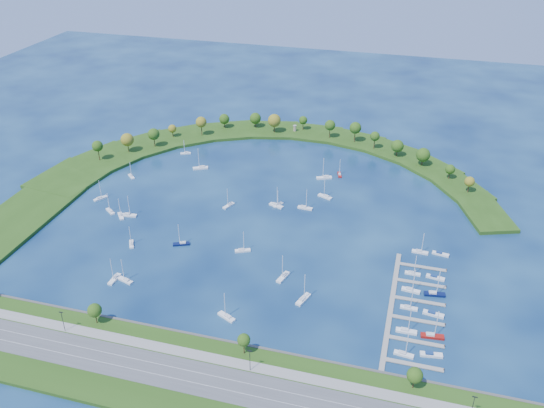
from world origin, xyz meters
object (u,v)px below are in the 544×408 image
(moored_boat_16, at_px, (324,177))
(moored_boat_19, at_px, (227,316))
(docked_boat_6, at_px, (411,290))
(docked_boat_8, at_px, (413,273))
(moored_boat_4, at_px, (283,276))
(moored_boat_0, at_px, (181,243))
(dock_system, at_px, (408,309))
(moored_boat_1, at_px, (340,174))
(docked_boat_9, at_px, (435,277))
(moored_boat_14, at_px, (115,278))
(harbor_tower, at_px, (295,128))
(moored_boat_18, at_px, (129,215))
(moored_boat_11, at_px, (131,176))
(docked_boat_1, at_px, (431,355))
(moored_boat_10, at_px, (201,167))
(moored_boat_7, at_px, (303,299))
(docked_boat_7, at_px, (434,294))
(moored_boat_9, at_px, (125,280))
(docked_boat_0, at_px, (404,354))
(moored_boat_15, at_px, (229,205))
(moored_boat_6, at_px, (279,204))
(docked_boat_2, at_px, (406,330))
(moored_boat_17, at_px, (243,250))
(docked_boat_4, at_px, (409,307))
(moored_boat_21, at_px, (100,198))
(moored_boat_2, at_px, (110,211))
(moored_boat_5, at_px, (276,205))
(moored_boat_13, at_px, (305,207))
(docked_boat_10, at_px, (420,251))
(moored_boat_8, at_px, (121,215))
(docked_boat_5, at_px, (433,314))
(docked_boat_3, at_px, (432,336))
(moored_boat_3, at_px, (186,153))
(moored_boat_20, at_px, (325,196))

(moored_boat_16, xyz_separation_m, moored_boat_19, (-15.21, -138.86, -0.05))
(docked_boat_6, height_order, docked_boat_8, docked_boat_6)
(moored_boat_4, distance_m, docked_boat_8, 61.60)
(moored_boat_0, xyz_separation_m, moored_boat_4, (57.39, -12.93, 0.03))
(dock_system, height_order, moored_boat_4, moored_boat_4)
(moored_boat_1, xyz_separation_m, docked_boat_9, (61.55, -93.17, -0.23))
(moored_boat_14, bearing_deg, moored_boat_1, 150.65)
(harbor_tower, relative_size, moored_boat_1, 0.42)
(moored_boat_18, bearing_deg, moored_boat_11, 108.15)
(harbor_tower, height_order, docked_boat_1, harbor_tower)
(moored_boat_10, bearing_deg, moored_boat_7, 104.75)
(harbor_tower, relative_size, moored_boat_11, 0.43)
(moored_boat_14, xyz_separation_m, docked_boat_7, (144.69, 28.88, 0.04))
(moored_boat_9, distance_m, docked_boat_0, 129.49)
(moored_boat_4, height_order, moored_boat_15, moored_boat_4)
(moored_boat_6, bearing_deg, moored_boat_9, -1.32)
(moored_boat_4, xyz_separation_m, docked_boat_2, (58.44, -21.78, -0.02))
(moored_boat_18, height_order, docked_boat_8, moored_boat_18)
(dock_system, distance_m, moored_boat_18, 159.94)
(moored_boat_17, xyz_separation_m, docked_boat_7, (94.26, -9.61, 0.07))
(docked_boat_1, height_order, docked_boat_4, docked_boat_4)
(moored_boat_21, bearing_deg, moored_boat_7, -81.12)
(moored_boat_7, bearing_deg, moored_boat_2, 88.41)
(moored_boat_2, height_order, moored_boat_5, moored_boat_5)
(moored_boat_13, relative_size, docked_boat_4, 1.14)
(moored_boat_11, distance_m, docked_boat_10, 182.49)
(moored_boat_8, xyz_separation_m, docked_boat_8, (159.43, -10.05, -0.03))
(moored_boat_11, distance_m, moored_boat_18, 47.86)
(moored_boat_8, bearing_deg, docked_boat_5, 39.22)
(moored_boat_0, distance_m, docked_boat_3, 131.06)
(dock_system, bearing_deg, moored_boat_10, 143.15)
(moored_boat_3, relative_size, docked_boat_0, 0.89)
(harbor_tower, xyz_separation_m, moored_boat_2, (-73.28, -137.35, -3.42))
(harbor_tower, distance_m, docked_boat_6, 188.84)
(harbor_tower, bearing_deg, moored_boat_5, -82.04)
(moored_boat_6, xyz_separation_m, moored_boat_20, (24.00, 16.32, 0.08))
(moored_boat_8, bearing_deg, moored_boat_10, 124.81)
(moored_boat_8, distance_m, docked_boat_5, 173.90)
(moored_boat_4, distance_m, moored_boat_15, 73.54)
(moored_boat_5, xyz_separation_m, moored_boat_18, (-76.11, -32.38, 0.00))
(dock_system, distance_m, docked_boat_3, 18.57)
(moored_boat_2, relative_size, moored_boat_8, 0.98)
(dock_system, xyz_separation_m, docked_boat_6, (0.22, 12.99, 0.56))
(moored_boat_3, bearing_deg, moored_boat_11, 40.11)
(dock_system, relative_size, moored_boat_15, 6.91)
(moored_boat_16, bearing_deg, docked_boat_9, 105.84)
(moored_boat_21, distance_m, docked_boat_8, 182.25)
(docked_boat_9, bearing_deg, docked_boat_3, -80.94)
(docked_boat_10, bearing_deg, moored_boat_6, 163.43)
(moored_boat_6, relative_size, moored_boat_7, 0.73)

